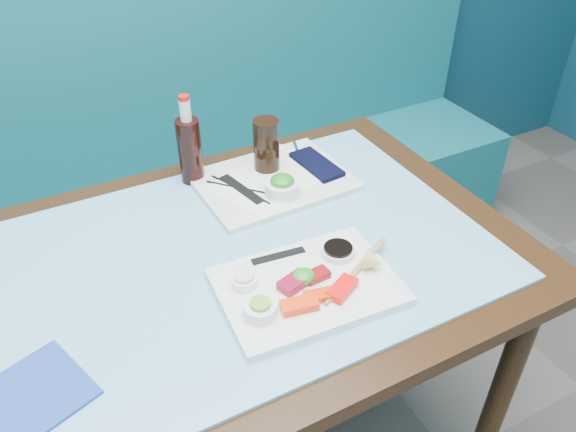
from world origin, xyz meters
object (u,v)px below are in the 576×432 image
cola_bottle_body (190,151)px  dining_table (221,290)px  sashimi_plate (308,287)px  serving_tray (273,181)px  booth_bench (140,206)px  blue_napkin (34,394)px  cola_glass (266,145)px  seaweed_bowl (282,188)px

cola_bottle_body → dining_table: bearing=-101.0°
dining_table → sashimi_plate: sashimi_plate is taller
dining_table → serving_tray: size_ratio=3.57×
booth_bench → blue_napkin: size_ratio=17.78×
cola_glass → cola_bottle_body: bearing=162.4°
booth_bench → cola_bottle_body: bearing=-82.5°
dining_table → seaweed_bowl: bearing=31.8°
dining_table → seaweed_bowl: (0.24, 0.15, 0.12)m
cola_bottle_body → blue_napkin: bearing=-132.7°
dining_table → cola_glass: bearing=47.0°
booth_bench → dining_table: size_ratio=2.14×
serving_tray → seaweed_bowl: (-0.01, -0.07, 0.03)m
seaweed_bowl → cola_glass: cola_glass is taller
seaweed_bowl → cola_glass: 0.14m
dining_table → seaweed_bowl: seaweed_bowl is taller
dining_table → seaweed_bowl: 0.31m
booth_bench → blue_napkin: bearing=-112.1°
booth_bench → seaweed_bowl: bearing=-71.0°
booth_bench → cola_glass: 0.78m
booth_bench → dining_table: bearing=-90.0°
dining_table → cola_bottle_body: bearing=79.0°
dining_table → blue_napkin: blue_napkin is taller
cola_bottle_body → blue_napkin: (-0.48, -0.52, -0.09)m
sashimi_plate → seaweed_bowl: size_ratio=4.08×
sashimi_plate → cola_glass: (0.13, 0.45, 0.08)m
cola_bottle_body → seaweed_bowl: bearing=-47.9°
dining_table → sashimi_plate: 0.24m
serving_tray → blue_napkin: 0.78m
sashimi_plate → booth_bench: bearing=100.9°
cola_glass → blue_napkin: cola_glass is taller
seaweed_bowl → cola_glass: size_ratio=0.62×
seaweed_bowl → serving_tray: bearing=82.4°
dining_table → cola_bottle_body: size_ratio=7.88×
serving_tray → blue_napkin: size_ratio=2.33×
booth_bench → blue_napkin: booth_bench is taller
dining_table → serving_tray: 0.35m
sashimi_plate → cola_bottle_body: (-0.07, 0.51, 0.08)m
sashimi_plate → serving_tray: bearing=77.2°
seaweed_bowl → booth_bench: bearing=109.0°
sashimi_plate → cola_bottle_body: size_ratio=2.07×
dining_table → cola_glass: cola_glass is taller
blue_napkin → dining_table: bearing=23.8°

